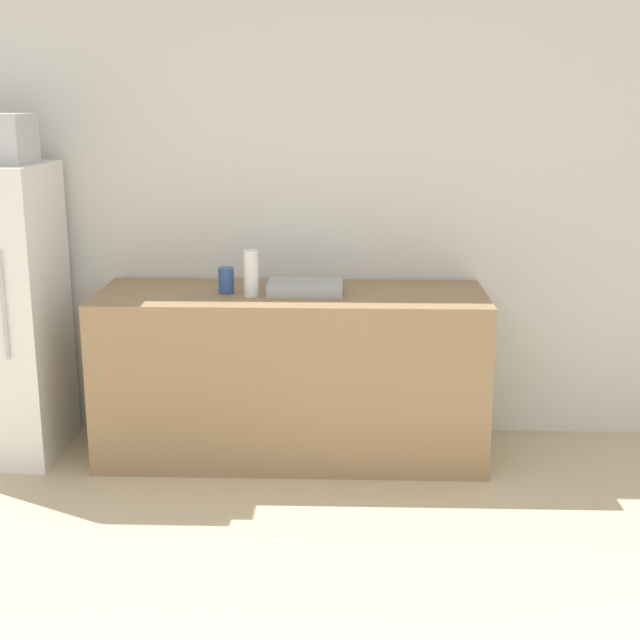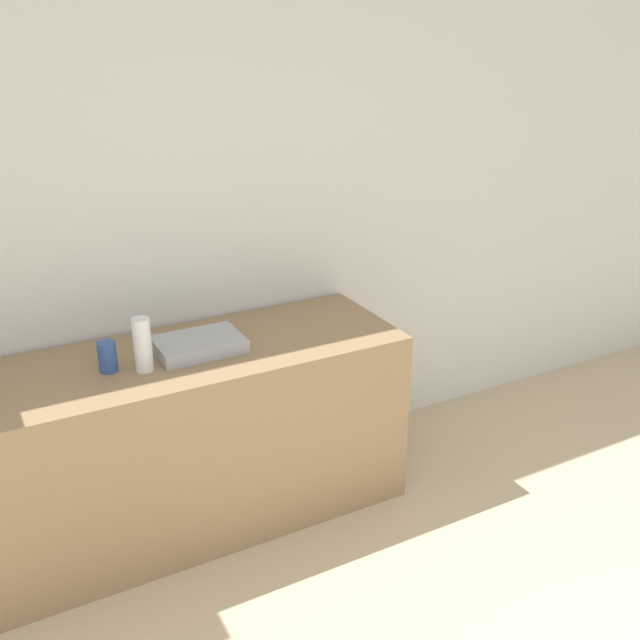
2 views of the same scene
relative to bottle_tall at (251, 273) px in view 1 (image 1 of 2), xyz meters
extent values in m
cube|color=silver|center=(0.07, 0.48, 0.29)|extent=(8.00, 0.06, 2.60)
cylinder|color=#B7B7BC|center=(-1.19, -0.26, -0.12)|extent=(0.02, 0.02, 0.54)
cube|color=#937551|center=(0.20, 0.09, -0.57)|extent=(2.03, 0.69, 0.89)
cube|color=#9EA3A8|center=(0.27, 0.08, -0.09)|extent=(0.39, 0.27, 0.06)
cylinder|color=silver|center=(0.00, 0.00, 0.00)|extent=(0.08, 0.08, 0.24)
cylinder|color=#2D4C8C|center=(-0.14, 0.07, -0.05)|extent=(0.08, 0.08, 0.13)
camera|label=1|loc=(0.50, -4.44, 0.88)|focal=50.00mm
camera|label=2|loc=(-0.64, -2.78, 1.24)|focal=40.00mm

